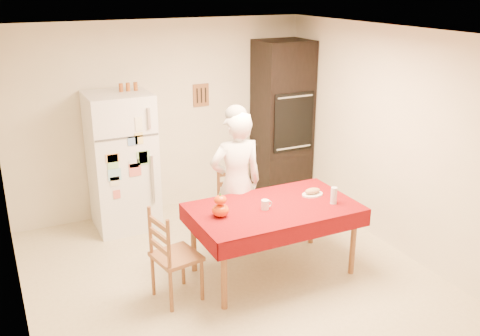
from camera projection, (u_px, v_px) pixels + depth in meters
floor at (236, 284)px, 5.49m from camera, size 4.50×4.50×0.00m
room_shell at (236, 132)px, 4.96m from camera, size 4.02×4.52×2.51m
refrigerator at (122, 162)px, 6.54m from camera, size 0.75×0.74×1.70m
oven_cabinet at (282, 121)px, 7.43m from camera, size 0.70×0.62×2.20m
dining_table at (274, 212)px, 5.49m from camera, size 1.70×1.00×0.76m
chair_far at (236, 203)px, 6.20m from camera, size 0.44×0.42×0.95m
chair_left at (170, 253)px, 5.06m from camera, size 0.47×0.48×0.95m
seated_woman at (236, 184)px, 5.88m from camera, size 0.64×0.45×1.66m
coffee_mug at (265, 205)px, 5.38m from camera, size 0.08×0.08×0.10m
pumpkin_lower at (220, 210)px, 5.22m from camera, size 0.17×0.17×0.13m
pumpkin_upper at (220, 200)px, 5.18m from camera, size 0.12×0.12×0.09m
wine_glass at (334, 195)px, 5.51m from camera, size 0.07×0.07×0.18m
bread_plate at (312, 194)px, 5.75m from camera, size 0.24×0.24×0.02m
bread_loaf at (313, 191)px, 5.73m from camera, size 0.18×0.10×0.06m
spice_jar_left at (121, 88)px, 6.31m from camera, size 0.05×0.05×0.10m
spice_jar_mid at (128, 87)px, 6.34m from camera, size 0.05×0.05×0.10m
spice_jar_right at (136, 86)px, 6.38m from camera, size 0.05×0.05×0.10m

